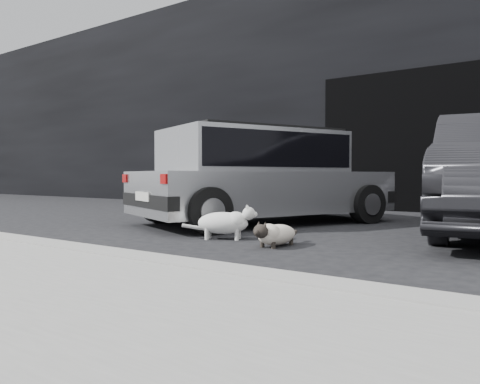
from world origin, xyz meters
The scene contains 7 objects.
ground centered at (0.00, 0.00, 0.00)m, with size 80.00×80.00×0.00m, color black.
building_facade centered at (1.00, 6.00, 2.50)m, with size 34.00×4.00×5.00m, color black.
garage_opening centered at (1.00, 3.99, 1.30)m, with size 4.00×0.10×2.60m, color black.
curb centered at (1.00, -2.60, 0.06)m, with size 18.00×0.25×0.12m, color gray.
silver_hatchback centered at (-0.46, 0.63, 0.71)m, with size 2.87×3.86×1.30m.
cat_siamese centered at (0.82, -1.08, 0.12)m, with size 0.28×0.75×0.26m.
cat_white centered at (0.15, -0.93, 0.18)m, with size 0.71×0.49×0.37m.
Camera 1 is at (3.06, -4.80, 0.66)m, focal length 35.00 mm.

